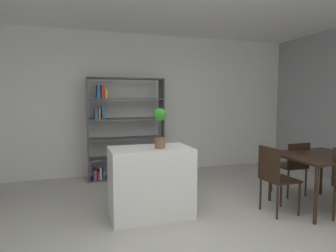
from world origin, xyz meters
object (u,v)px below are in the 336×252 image
dining_table (320,160)px  dining_chair_island_side (274,174)px  kitchen_island (151,182)px  dining_chair_far (293,163)px  open_bookshelf (120,127)px  potted_plant_on_island (160,125)px

dining_table → dining_chair_island_side: 0.77m
kitchen_island → dining_chair_island_side: 1.64m
dining_table → dining_chair_far: 0.55m
open_bookshelf → dining_table: 3.44m
open_bookshelf → dining_chair_island_side: open_bookshelf is taller
open_bookshelf → dining_chair_island_side: (1.67, -2.42, -0.45)m
dining_chair_far → open_bookshelf: bearing=-38.9°
kitchen_island → dining_chair_far: kitchen_island is taller
open_bookshelf → dining_chair_far: bearing=-37.9°
dining_table → dining_chair_far: bearing=89.8°
kitchen_island → potted_plant_on_island: (0.11, -0.09, 0.75)m
kitchen_island → dining_chair_island_side: dining_chair_island_side is taller
kitchen_island → dining_table: bearing=-11.0°
dining_table → dining_chair_island_side: bearing=-179.9°
dining_table → dining_chair_island_side: size_ratio=1.20×
open_bookshelf → dining_chair_far: open_bookshelf is taller
potted_plant_on_island → kitchen_island: bearing=140.1°
potted_plant_on_island → dining_chair_far: (2.23, 0.16, -0.68)m
kitchen_island → dining_table: kitchen_island is taller
open_bookshelf → dining_chair_island_side: bearing=-55.4°
kitchen_island → open_bookshelf: (-0.09, 1.96, 0.54)m
open_bookshelf → dining_table: size_ratio=1.77×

